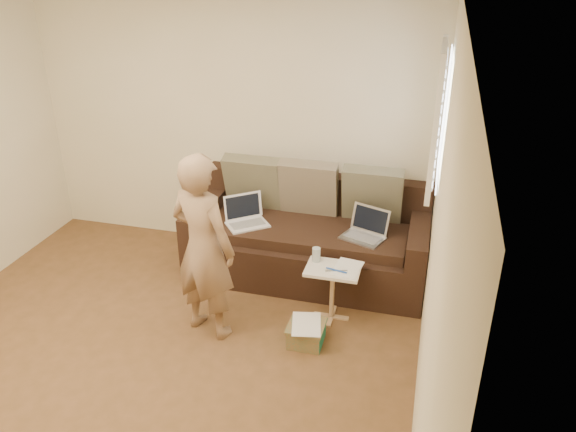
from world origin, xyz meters
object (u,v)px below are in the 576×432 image
object	(u,v)px
laptop_white	(248,225)
drinking_glass	(316,255)
side_table	(332,293)
striped_box	(306,333)
person	(203,247)
laptop_silver	(362,239)
sofa	(308,234)

from	to	relation	value
laptop_white	drinking_glass	world-z (taller)	laptop_white
side_table	drinking_glass	distance (m)	0.35
laptop_white	striped_box	distance (m)	1.25
laptop_white	person	bearing A→B (deg)	-131.77
laptop_silver	drinking_glass	world-z (taller)	laptop_silver
person	side_table	xyz separation A→B (m)	(0.95, 0.42, -0.53)
sofa	side_table	size ratio (longest dim) A/B	4.51
sofa	drinking_glass	distance (m)	0.61
sofa	drinking_glass	size ratio (longest dim) A/B	18.33
sofa	drinking_glass	world-z (taller)	sofa
laptop_silver	laptop_white	distance (m)	1.07
person	sofa	bearing A→B (deg)	-101.90
striped_box	drinking_glass	bearing A→B (deg)	93.61
side_table	sofa	bearing A→B (deg)	119.37
person	drinking_glass	size ratio (longest dim) A/B	12.84
person	laptop_white	bearing A→B (deg)	-75.77
side_table	striped_box	size ratio (longest dim) A/B	1.70
laptop_white	side_table	size ratio (longest dim) A/B	0.75
laptop_silver	side_table	world-z (taller)	laptop_silver
sofa	laptop_white	xyz separation A→B (m)	(-0.54, -0.15, 0.10)
laptop_silver	laptop_white	world-z (taller)	laptop_white
striped_box	side_table	bearing A→B (deg)	71.53
person	striped_box	world-z (taller)	person
laptop_silver	person	world-z (taller)	person
laptop_white	person	xyz separation A→B (m)	(-0.05, -0.91, 0.25)
laptop_silver	person	size ratio (longest dim) A/B	0.23
laptop_silver	side_table	distance (m)	0.60
laptop_silver	striped_box	distance (m)	1.03
sofa	laptop_silver	distance (m)	0.55
sofa	person	bearing A→B (deg)	-119.02
laptop_silver	side_table	size ratio (longest dim) A/B	0.74
laptop_silver	laptop_white	xyz separation A→B (m)	(-1.07, -0.01, 0.00)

